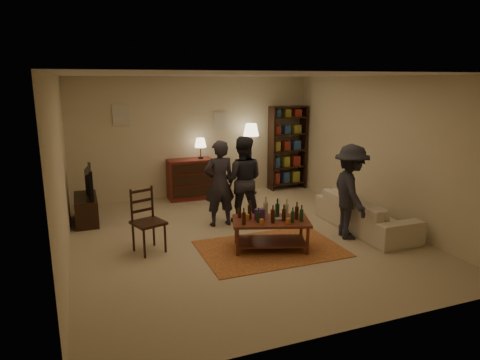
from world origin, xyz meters
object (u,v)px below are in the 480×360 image
coffee_table (271,224)px  person_left (219,184)px  tv_stand (86,202)px  floor_lamp (251,135)px  sofa (365,213)px  dresser (191,178)px  dining_chair (146,218)px  bookshelf (287,147)px  person_by_sofa (350,192)px  person_right (242,180)px

coffee_table → person_left: 1.48m
tv_stand → person_left: bearing=-24.7°
floor_lamp → sofa: 3.38m
dresser → dining_chair: bearing=-117.4°
coffee_table → person_left: person_left is taller
tv_stand → dresser: (2.25, 0.91, 0.09)m
bookshelf → floor_lamp: bearing=-172.6°
tv_stand → person_by_sofa: size_ratio=0.66×
coffee_table → tv_stand: bearing=137.7°
sofa → coffee_table: bearing=96.8°
coffee_table → person_right: bearing=87.1°
dresser → bookshelf: size_ratio=0.67×
floor_lamp → person_by_sofa: (0.46, -3.27, -0.60)m
dining_chair → person_left: (1.44, 0.74, 0.25)m
sofa → person_right: (-1.89, 1.20, 0.51)m
bookshelf → floor_lamp: (-1.01, -0.13, 0.36)m
dining_chair → floor_lamp: floor_lamp is taller
bookshelf → person_by_sofa: (-0.55, -3.40, -0.24)m
floor_lamp → person_left: floor_lamp is taller
dresser → coffee_table: bearing=-82.7°
coffee_table → tv_stand: tv_stand is taller
person_left → coffee_table: bearing=104.7°
dresser → sofa: (2.39, -3.11, -0.17)m
coffee_table → person_by_sofa: size_ratio=0.84×
coffee_table → floor_lamp: (1.00, 3.28, 0.97)m
floor_lamp → sofa: (0.96, -3.05, -1.09)m
dresser → bookshelf: bookshelf is taller
coffee_table → person_right: (0.07, 1.43, 0.39)m
dresser → person_left: (0.04, -1.97, 0.32)m
person_by_sofa → floor_lamp: bearing=22.2°
dining_chair → person_right: bearing=3.1°
floor_lamp → bookshelf: bearing=7.4°
tv_stand → person_right: bearing=-20.1°
dresser → sofa: bearing=-52.5°
person_right → floor_lamp: bearing=-92.9°
dining_chair → person_by_sofa: (3.30, -0.62, 0.26)m
coffee_table → person_left: bearing=105.8°
dining_chair → person_left: bearing=7.8°
coffee_table → dining_chair: (-1.83, 0.64, 0.11)m
sofa → person_right: bearing=57.7°
dining_chair → dresser: dresser is taller
bookshelf → person_left: bookshelf is taller
dresser → person_left: person_left is taller
coffee_table → floor_lamp: bearing=73.0°
dining_chair → floor_lamp: (2.83, 2.65, 0.85)m
bookshelf → dining_chair: bearing=-144.1°
sofa → person_by_sofa: size_ratio=1.30×
person_by_sofa → person_left: bearing=67.8°
tv_stand → bookshelf: 4.84m
tv_stand → person_right: person_right is taller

